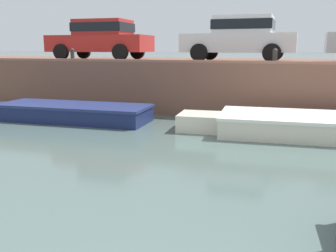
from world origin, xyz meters
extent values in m
plane|color=#4C605B|center=(0.00, 5.16, 0.00)|extent=(400.00, 400.00, 0.00)
cube|color=brown|center=(0.00, 13.32, 0.86)|extent=(60.00, 6.00, 1.71)
cube|color=#925F4C|center=(0.00, 10.44, 1.75)|extent=(60.00, 0.24, 0.08)
cube|color=navy|center=(-5.44, 8.51, 0.21)|extent=(4.65, 1.71, 0.42)
cube|color=navy|center=(-5.44, 8.51, 0.46)|extent=(4.71, 1.77, 0.08)
cube|color=brown|center=(-5.10, 8.53, 0.36)|extent=(0.30, 1.37, 0.06)
cube|color=silver|center=(-1.48, 8.46, 0.23)|extent=(1.21, 1.17, 0.45)
cube|color=#B2231E|center=(-6.64, 12.50, 2.33)|extent=(4.08, 1.88, 0.64)
cube|color=#B2231E|center=(-6.48, 12.51, 2.95)|extent=(2.07, 1.60, 0.60)
cube|color=black|center=(-6.48, 12.51, 2.95)|extent=(2.15, 1.64, 0.33)
cylinder|color=black|center=(-7.85, 11.57, 2.01)|extent=(0.61, 0.20, 0.60)
cylinder|color=black|center=(-7.92, 13.34, 2.01)|extent=(0.61, 0.20, 0.60)
cylinder|color=black|center=(-5.36, 11.66, 2.01)|extent=(0.61, 0.20, 0.60)
cylinder|color=black|center=(-5.42, 13.43, 2.01)|extent=(0.61, 0.20, 0.60)
cube|color=white|center=(-1.13, 12.50, 2.33)|extent=(3.94, 1.71, 0.64)
cube|color=white|center=(-0.97, 12.50, 2.95)|extent=(1.98, 1.48, 0.60)
cube|color=black|center=(-0.97, 12.50, 2.95)|extent=(2.06, 1.52, 0.33)
cylinder|color=black|center=(-2.35, 11.66, 2.01)|extent=(0.60, 0.19, 0.60)
cylinder|color=black|center=(-2.34, 13.36, 2.01)|extent=(0.60, 0.19, 0.60)
cylinder|color=black|center=(0.08, 11.63, 2.01)|extent=(0.60, 0.19, 0.60)
cylinder|color=black|center=(0.10, 13.34, 2.01)|extent=(0.60, 0.19, 0.60)
cylinder|color=#2D2B28|center=(-6.70, 10.57, 1.89)|extent=(0.14, 0.14, 0.35)
sphere|color=#2D2B28|center=(-6.70, 10.57, 2.08)|extent=(0.15, 0.15, 0.15)
cylinder|color=#2D2B28|center=(0.24, 10.57, 1.89)|extent=(0.14, 0.14, 0.35)
sphere|color=#2D2B28|center=(0.24, 10.57, 2.08)|extent=(0.15, 0.15, 0.15)
camera|label=1|loc=(0.83, -1.15, 2.18)|focal=40.00mm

